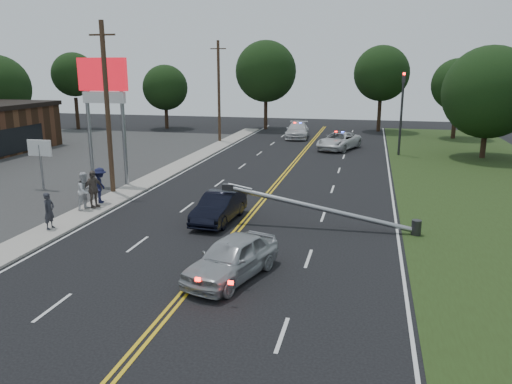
% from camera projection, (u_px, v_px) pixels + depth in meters
% --- Properties ---
extents(ground, '(120.00, 120.00, 0.00)m').
position_uv_depth(ground, '(185.00, 292.00, 16.92)').
color(ground, black).
rests_on(ground, ground).
extents(sidewalk, '(1.80, 70.00, 0.12)m').
position_uv_depth(sidewalk, '(109.00, 201.00, 28.19)').
color(sidewalk, '#9F9990').
rests_on(sidewalk, ground).
extents(centerline_yellow, '(0.36, 80.00, 0.00)m').
position_uv_depth(centerline_yellow, '(253.00, 211.00, 26.37)').
color(centerline_yellow, gold).
rests_on(centerline_yellow, ground).
extents(pylon_sign, '(3.20, 0.35, 8.00)m').
position_uv_depth(pylon_sign, '(104.00, 91.00, 30.99)').
color(pylon_sign, gray).
rests_on(pylon_sign, ground).
extents(small_sign, '(1.60, 0.14, 3.10)m').
position_uv_depth(small_sign, '(40.00, 152.00, 30.75)').
color(small_sign, gray).
rests_on(small_sign, ground).
extents(traffic_signal, '(0.28, 0.41, 7.05)m').
position_uv_depth(traffic_signal, '(402.00, 106.00, 42.43)').
color(traffic_signal, '#2D2D30').
rests_on(traffic_signal, ground).
extents(fallen_streetlight, '(9.36, 0.44, 1.91)m').
position_uv_depth(fallen_streetlight, '(330.00, 210.00, 23.34)').
color(fallen_streetlight, '#2D2D30').
rests_on(fallen_streetlight, ground).
extents(utility_pole_mid, '(1.60, 0.28, 10.00)m').
position_uv_depth(utility_pole_mid, '(107.00, 109.00, 29.03)').
color(utility_pole_mid, '#382619').
rests_on(utility_pole_mid, ground).
extents(utility_pole_far, '(1.60, 0.28, 10.00)m').
position_uv_depth(utility_pole_far, '(219.00, 91.00, 49.83)').
color(utility_pole_far, '#382619').
rests_on(utility_pole_far, ground).
extents(tree_4, '(5.25, 5.25, 9.21)m').
position_uv_depth(tree_4, '(74.00, 75.00, 60.32)').
color(tree_4, black).
rests_on(tree_4, ground).
extents(tree_5, '(5.50, 5.50, 7.77)m').
position_uv_depth(tree_5, '(165.00, 88.00, 61.22)').
color(tree_5, black).
rests_on(tree_5, ground).
extents(tree_6, '(7.32, 7.32, 10.62)m').
position_uv_depth(tree_6, '(266.00, 71.00, 59.99)').
color(tree_6, black).
rests_on(tree_6, ground).
extents(tree_7, '(6.40, 6.40, 9.95)m').
position_uv_depth(tree_7, '(382.00, 73.00, 58.02)').
color(tree_7, black).
rests_on(tree_7, ground).
extents(tree_8, '(5.45, 5.45, 8.40)m').
position_uv_depth(tree_8, '(458.00, 85.00, 52.35)').
color(tree_8, black).
rests_on(tree_8, ground).
extents(tree_9, '(7.53, 7.53, 9.20)m').
position_uv_depth(tree_9, '(489.00, 92.00, 40.77)').
color(tree_9, black).
rests_on(tree_9, ground).
extents(crashed_sedan, '(1.82, 4.44, 1.43)m').
position_uv_depth(crashed_sedan, '(219.00, 207.00, 24.55)').
color(crashed_sedan, black).
rests_on(crashed_sedan, ground).
extents(waiting_sedan, '(3.07, 4.83, 1.53)m').
position_uv_depth(waiting_sedan, '(232.00, 258.00, 17.92)').
color(waiting_sedan, '#ABAEB3').
rests_on(waiting_sedan, ground).
extents(emergency_a, '(4.33, 6.21, 1.57)m').
position_uv_depth(emergency_a, '(339.00, 141.00, 46.26)').
color(emergency_a, silver).
rests_on(emergency_a, ground).
extents(emergency_b, '(2.76, 5.85, 1.65)m').
position_uv_depth(emergency_b, '(297.00, 130.00, 53.70)').
color(emergency_b, silver).
rests_on(emergency_b, ground).
extents(bystander_a, '(0.43, 0.64, 1.72)m').
position_uv_depth(bystander_a, '(49.00, 211.00, 23.04)').
color(bystander_a, '#292A32').
rests_on(bystander_a, sidewalk).
extents(bystander_b, '(0.99, 1.14, 2.00)m').
position_uv_depth(bystander_b, '(85.00, 191.00, 26.18)').
color(bystander_b, silver).
rests_on(bystander_b, sidewalk).
extents(bystander_c, '(1.11, 1.44, 1.97)m').
position_uv_depth(bystander_c, '(100.00, 185.00, 27.46)').
color(bystander_c, '#171A3B').
rests_on(bystander_c, sidewalk).
extents(bystander_d, '(0.92, 1.28, 2.01)m').
position_uv_depth(bystander_d, '(93.00, 189.00, 26.50)').
color(bystander_d, '#60544D').
rests_on(bystander_d, sidewalk).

